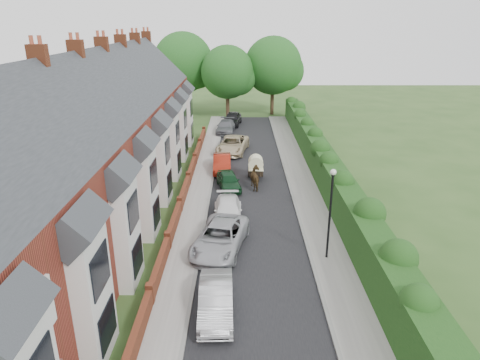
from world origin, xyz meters
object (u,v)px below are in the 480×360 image
object	(u,v)px
car_silver_b	(220,238)
car_green	(228,181)
horse	(257,178)
car_silver_a	(216,300)
car_grey	(226,127)
car_white	(228,211)
lamppost	(331,203)
car_black	(232,119)
horse_cart	(256,166)
car_beige	(233,145)
car_red	(222,163)

from	to	relation	value
car_silver_b	car_green	distance (m)	9.34
car_silver_b	horse	world-z (taller)	horse
car_silver_a	horse	bearing A→B (deg)	79.06
car_grey	car_green	bearing A→B (deg)	-83.21
car_white	car_green	world-z (taller)	car_green
lamppost	car_black	bearing A→B (deg)	100.25
lamppost	horse	bearing A→B (deg)	108.43
horse_cart	car_green	bearing A→B (deg)	-135.30
car_silver_a	car_green	bearing A→B (deg)	87.26
car_white	car_green	size ratio (longest dim) A/B	1.16
car_silver_a	car_white	xyz separation A→B (m)	(0.26, 9.43, -0.06)
horse	car_grey	bearing A→B (deg)	-92.81
car_black	horse	size ratio (longest dim) A/B	2.37
car_green	car_grey	distance (m)	17.43
car_green	car_black	size ratio (longest dim) A/B	0.81
lamppost	car_white	distance (m)	7.78
car_silver_a	car_beige	size ratio (longest dim) A/B	0.76
car_beige	car_grey	size ratio (longest dim) A/B	1.17
car_beige	car_red	bearing A→B (deg)	-88.57
car_white	car_black	size ratio (longest dim) A/B	0.94
lamppost	car_black	world-z (taller)	lamppost
car_green	horse	xyz separation A→B (m)	(2.15, 0.01, 0.19)
car_silver_a	car_black	distance (m)	36.07
car_white	horse_cart	world-z (taller)	horse_cart
car_white	car_grey	size ratio (longest dim) A/B	0.93
car_black	car_white	bearing A→B (deg)	-81.86
car_black	horse	distance (m)	21.25
car_red	car_silver_b	bearing A→B (deg)	-90.19
car_white	horse_cart	bearing A→B (deg)	72.96
car_black	car_beige	bearing A→B (deg)	-81.12
car_silver_a	car_black	size ratio (longest dim) A/B	0.90
lamppost	car_green	distance (m)	12.05
car_green	car_grey	size ratio (longest dim) A/B	0.80
lamppost	car_grey	size ratio (longest dim) A/B	1.09
car_green	horse_cart	distance (m)	3.07
car_white	car_beige	bearing A→B (deg)	87.80
lamppost	car_green	world-z (taller)	lamppost
car_grey	car_white	bearing A→B (deg)	-83.56
lamppost	car_silver_b	distance (m)	6.43
car_silver_a	car_grey	bearing A→B (deg)	88.97
car_silver_a	car_green	distance (m)	14.93
car_grey	car_black	bearing A→B (deg)	83.39
car_red	horse	bearing A→B (deg)	-57.69
car_silver_a	car_white	distance (m)	9.44
car_silver_a	car_beige	world-z (taller)	car_beige
car_grey	horse	bearing A→B (deg)	-76.21
car_white	car_silver_b	bearing A→B (deg)	-97.02
lamppost	car_beige	size ratio (longest dim) A/B	0.93
car_silver_b	car_green	bearing A→B (deg)	100.63
car_grey	car_beige	bearing A→B (deg)	-78.94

